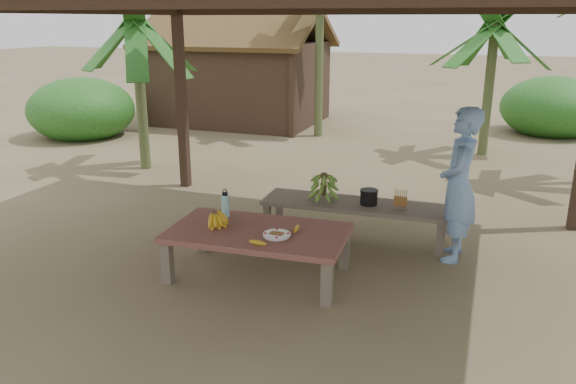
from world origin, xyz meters
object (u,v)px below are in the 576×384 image
(water_flask, at_px, (225,205))
(cooking_pot, at_px, (369,197))
(woman, at_px, (459,185))
(work_table, at_px, (258,236))
(ripe_banana_bunch, at_px, (214,218))
(plate, at_px, (277,235))
(bench, at_px, (354,207))

(water_flask, relative_size, cooking_pot, 1.55)
(woman, bearing_deg, water_flask, -69.74)
(work_table, distance_m, ripe_banana_bunch, 0.50)
(plate, height_order, water_flask, water_flask)
(bench, height_order, water_flask, water_flask)
(plate, xyz_separation_m, cooking_pot, (0.61, 1.46, 0.02))
(bench, bearing_deg, woman, -11.67)
(water_flask, bearing_deg, plate, -26.03)
(woman, bearing_deg, work_table, -58.76)
(plate, bearing_deg, water_flask, 153.97)
(work_table, height_order, plate, plate)
(bench, xyz_separation_m, plate, (-0.43, -1.46, 0.12))
(cooking_pot, bearing_deg, ripe_banana_bunch, -133.51)
(ripe_banana_bunch, bearing_deg, plate, -4.88)
(bench, relative_size, woman, 1.31)
(work_table, distance_m, plate, 0.28)
(cooking_pot, bearing_deg, bench, -179.72)
(bench, distance_m, ripe_banana_bunch, 1.82)
(cooking_pot, relative_size, woman, 0.12)
(work_table, bearing_deg, ripe_banana_bunch, -179.12)
(bench, relative_size, cooking_pot, 10.87)
(plate, bearing_deg, ripe_banana_bunch, 175.12)
(plate, bearing_deg, work_table, 157.95)
(plate, distance_m, cooking_pot, 1.58)
(water_flask, distance_m, woman, 2.53)
(water_flask, bearing_deg, woman, 20.80)
(bench, distance_m, water_flask, 1.62)
(work_table, relative_size, bench, 0.84)
(ripe_banana_bunch, relative_size, plate, 1.04)
(work_table, bearing_deg, water_flask, 148.44)
(bench, relative_size, plate, 8.07)
(work_table, xyz_separation_m, plate, (0.24, -0.10, 0.08))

